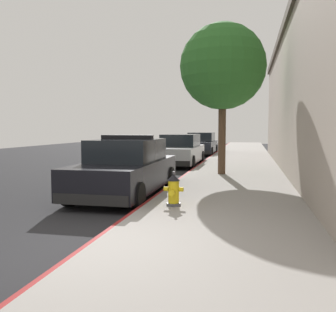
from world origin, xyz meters
TOP-DOWN VIEW (x-y plane):
  - ground_plane at (-4.21, 10.00)m, footprint 31.36×60.00m
  - sidewalk_pavement at (1.79, 10.00)m, footprint 3.57×60.00m
  - curb_painted_edge at (-0.04, 10.00)m, footprint 0.08×60.00m
  - police_cruiser at (-1.07, 4.62)m, footprint 1.94×4.84m
  - parked_car_silver_ahead at (-1.11, 13.06)m, footprint 1.94×4.84m
  - parked_car_dark_far at (-1.03, 20.67)m, footprint 1.94×4.84m
  - fire_hydrant at (0.66, 2.77)m, footprint 0.44×0.40m
  - street_tree at (1.27, 8.73)m, footprint 3.16×3.16m

SIDE VIEW (x-z plane):
  - ground_plane at x=-4.21m, z-range -0.20..0.00m
  - sidewalk_pavement at x=1.79m, z-range 0.00..0.16m
  - curb_painted_edge at x=-0.04m, z-range 0.00..0.16m
  - fire_hydrant at x=0.66m, z-range 0.13..0.89m
  - parked_car_silver_ahead at x=-1.11m, z-range -0.04..1.52m
  - parked_car_dark_far at x=-1.03m, z-range -0.04..1.52m
  - police_cruiser at x=-1.07m, z-range -0.10..1.58m
  - street_tree at x=1.27m, z-range 1.34..6.90m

